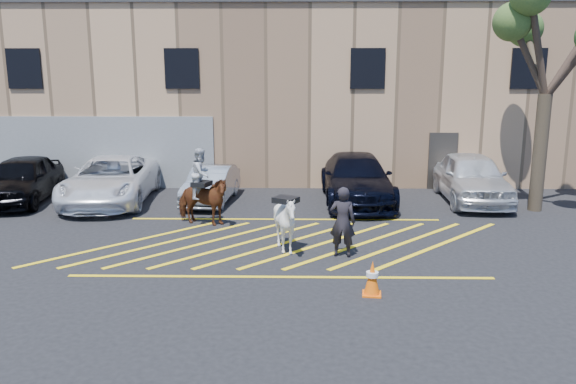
{
  "coord_description": "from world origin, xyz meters",
  "views": [
    {
      "loc": [
        0.38,
        -14.62,
        4.48
      ],
      "look_at": [
        0.13,
        0.2,
        1.3
      ],
      "focal_mm": 35.0,
      "sensor_mm": 36.0,
      "label": 1
    }
  ],
  "objects_px": {
    "mounted_bay": "(202,194)",
    "handler": "(343,222)",
    "traffic_cone": "(372,278)",
    "tree": "(551,32)",
    "car_silver_sedan": "(211,185)",
    "car_blue_suv": "(356,179)",
    "car_white_pickup": "(111,180)",
    "car_white_suv": "(471,177)",
    "car_black_suv": "(22,179)",
    "saddled_white": "(286,222)"
  },
  "relations": [
    {
      "from": "car_white_suv",
      "to": "handler",
      "type": "height_order",
      "value": "handler"
    },
    {
      "from": "car_white_pickup",
      "to": "mounted_bay",
      "type": "xyz_separation_m",
      "value": [
        3.67,
        -2.9,
        0.14
      ]
    },
    {
      "from": "mounted_bay",
      "to": "handler",
      "type": "bearing_deg",
      "value": -35.85
    },
    {
      "from": "car_blue_suv",
      "to": "saddled_white",
      "type": "distance_m",
      "value": 6.16
    },
    {
      "from": "car_black_suv",
      "to": "car_silver_sedan",
      "type": "height_order",
      "value": "car_black_suv"
    },
    {
      "from": "traffic_cone",
      "to": "tree",
      "type": "relative_size",
      "value": 0.1
    },
    {
      "from": "car_blue_suv",
      "to": "tree",
      "type": "height_order",
      "value": "tree"
    },
    {
      "from": "saddled_white",
      "to": "car_blue_suv",
      "type": "bearing_deg",
      "value": 67.59
    },
    {
      "from": "car_silver_sedan",
      "to": "mounted_bay",
      "type": "xyz_separation_m",
      "value": [
        0.19,
        -2.98,
        0.31
      ]
    },
    {
      "from": "car_silver_sedan",
      "to": "saddled_white",
      "type": "xyz_separation_m",
      "value": [
        2.72,
        -5.5,
        0.14
      ]
    },
    {
      "from": "car_white_suv",
      "to": "tree",
      "type": "relative_size",
      "value": 0.69
    },
    {
      "from": "car_silver_sedan",
      "to": "tree",
      "type": "distance_m",
      "value": 12.01
    },
    {
      "from": "tree",
      "to": "mounted_bay",
      "type": "bearing_deg",
      "value": -169.42
    },
    {
      "from": "car_black_suv",
      "to": "saddled_white",
      "type": "bearing_deg",
      "value": -36.98
    },
    {
      "from": "car_white_pickup",
      "to": "car_blue_suv",
      "type": "distance_m",
      "value": 8.57
    },
    {
      "from": "car_white_suv",
      "to": "tree",
      "type": "bearing_deg",
      "value": -34.2
    },
    {
      "from": "car_black_suv",
      "to": "mounted_bay",
      "type": "distance_m",
      "value": 7.4
    },
    {
      "from": "traffic_cone",
      "to": "tree",
      "type": "xyz_separation_m",
      "value": [
        6.3,
        7.3,
        5.33
      ]
    },
    {
      "from": "mounted_bay",
      "to": "saddled_white",
      "type": "height_order",
      "value": "mounted_bay"
    },
    {
      "from": "car_white_suv",
      "to": "saddled_white",
      "type": "relative_size",
      "value": 2.79
    },
    {
      "from": "saddled_white",
      "to": "tree",
      "type": "xyz_separation_m",
      "value": [
        8.13,
        4.52,
        4.92
      ]
    },
    {
      "from": "car_white_suv",
      "to": "traffic_cone",
      "type": "xyz_separation_m",
      "value": [
        -4.57,
        -8.61,
        -0.49
      ]
    },
    {
      "from": "handler",
      "to": "traffic_cone",
      "type": "distance_m",
      "value": 2.56
    },
    {
      "from": "car_black_suv",
      "to": "car_white_pickup",
      "type": "distance_m",
      "value": 3.14
    },
    {
      "from": "handler",
      "to": "saddled_white",
      "type": "bearing_deg",
      "value": -2.14
    },
    {
      "from": "car_white_suv",
      "to": "car_white_pickup",
      "type": "bearing_deg",
      "value": -175.43
    },
    {
      "from": "car_white_pickup",
      "to": "car_silver_sedan",
      "type": "distance_m",
      "value": 3.49
    },
    {
      "from": "car_black_suv",
      "to": "mounted_bay",
      "type": "bearing_deg",
      "value": -29.9
    },
    {
      "from": "car_blue_suv",
      "to": "traffic_cone",
      "type": "distance_m",
      "value": 8.51
    },
    {
      "from": "mounted_bay",
      "to": "car_black_suv",
      "type": "bearing_deg",
      "value": 156.98
    },
    {
      "from": "car_white_pickup",
      "to": "traffic_cone",
      "type": "bearing_deg",
      "value": -49.76
    },
    {
      "from": "car_white_suv",
      "to": "car_blue_suv",
      "type": "bearing_deg",
      "value": -175.51
    },
    {
      "from": "car_silver_sedan",
      "to": "tree",
      "type": "relative_size",
      "value": 0.52
    },
    {
      "from": "car_blue_suv",
      "to": "handler",
      "type": "distance_m",
      "value": 6.09
    },
    {
      "from": "car_black_suv",
      "to": "saddled_white",
      "type": "xyz_separation_m",
      "value": [
        9.35,
        -5.42,
        -0.04
      ]
    },
    {
      "from": "car_blue_suv",
      "to": "car_white_suv",
      "type": "xyz_separation_m",
      "value": [
        4.05,
        0.12,
        0.04
      ]
    },
    {
      "from": "car_blue_suv",
      "to": "saddled_white",
      "type": "height_order",
      "value": "car_blue_suv"
    },
    {
      "from": "traffic_cone",
      "to": "car_white_pickup",
      "type": "bearing_deg",
      "value": 134.37
    },
    {
      "from": "car_black_suv",
      "to": "tree",
      "type": "distance_m",
      "value": 18.16
    },
    {
      "from": "car_silver_sedan",
      "to": "handler",
      "type": "xyz_separation_m",
      "value": [
        4.12,
        -5.82,
        0.25
      ]
    },
    {
      "from": "car_blue_suv",
      "to": "car_white_suv",
      "type": "height_order",
      "value": "car_white_suv"
    },
    {
      "from": "car_silver_sedan",
      "to": "car_white_suv",
      "type": "height_order",
      "value": "car_white_suv"
    },
    {
      "from": "car_white_suv",
      "to": "traffic_cone",
      "type": "distance_m",
      "value": 9.76
    },
    {
      "from": "car_white_suv",
      "to": "traffic_cone",
      "type": "relative_size",
      "value": 6.89
    },
    {
      "from": "handler",
      "to": "car_white_suv",
      "type": "bearing_deg",
      "value": -118.42
    },
    {
      "from": "car_blue_suv",
      "to": "traffic_cone",
      "type": "bearing_deg",
      "value": -94.29
    },
    {
      "from": "saddled_white",
      "to": "tree",
      "type": "bearing_deg",
      "value": 29.07
    },
    {
      "from": "car_silver_sedan",
      "to": "car_blue_suv",
      "type": "distance_m",
      "value": 5.08
    },
    {
      "from": "car_white_pickup",
      "to": "traffic_cone",
      "type": "relative_size",
      "value": 7.79
    },
    {
      "from": "car_white_pickup",
      "to": "saddled_white",
      "type": "bearing_deg",
      "value": -45.27
    }
  ]
}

